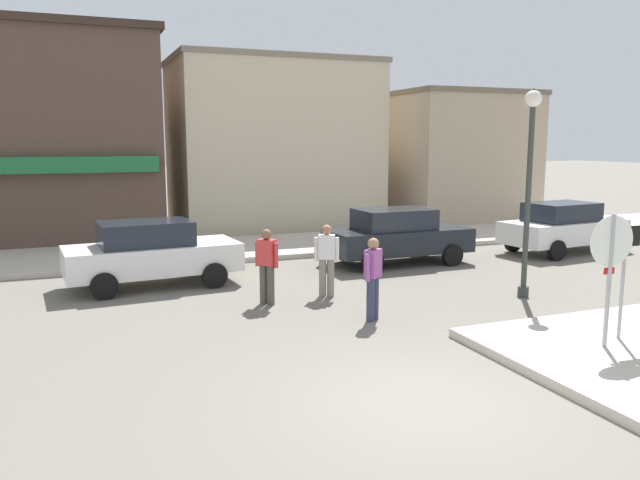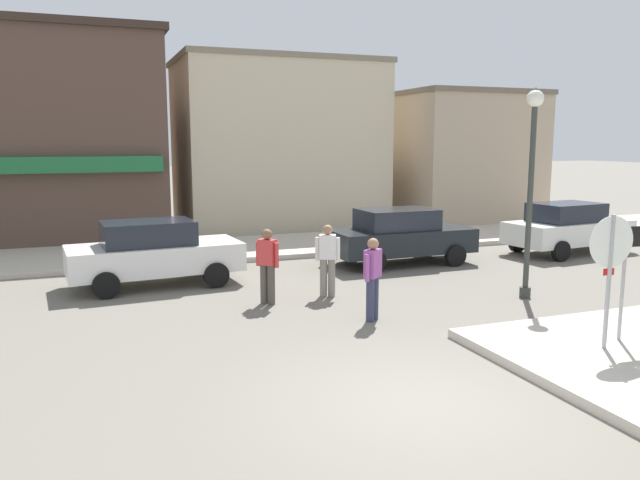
% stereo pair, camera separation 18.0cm
% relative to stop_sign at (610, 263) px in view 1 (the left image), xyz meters
% --- Properties ---
extents(ground_plane, '(160.00, 160.00, 0.00)m').
position_rel_stop_sign_xyz_m(ground_plane, '(-3.64, -0.55, -1.52)').
color(ground_plane, '#6B665B').
extents(kerb_far, '(80.00, 4.00, 0.15)m').
position_rel_stop_sign_xyz_m(kerb_far, '(-3.64, 11.66, -1.44)').
color(kerb_far, beige).
rests_on(kerb_far, ground).
extents(stop_sign, '(0.82, 0.09, 2.30)m').
position_rel_stop_sign_xyz_m(stop_sign, '(0.00, 0.00, 0.00)').
color(stop_sign, '#9E9EA3').
rests_on(stop_sign, ground).
extents(one_way_sign, '(0.60, 0.07, 2.10)m').
position_rel_stop_sign_xyz_m(one_way_sign, '(0.56, 0.24, -0.19)').
color(one_way_sign, '#9E9EA3').
rests_on(one_way_sign, ground).
extents(lamp_post, '(0.36, 0.36, 4.54)m').
position_rel_stop_sign_xyz_m(lamp_post, '(1.33, 3.57, 1.44)').
color(lamp_post, '#333833').
rests_on(lamp_post, ground).
extents(parked_car_nearest, '(4.12, 2.12, 1.56)m').
position_rel_stop_sign_xyz_m(parked_car_nearest, '(-6.19, 7.70, -0.71)').
color(parked_car_nearest, white).
rests_on(parked_car_nearest, ground).
extents(parked_car_second, '(4.02, 1.92, 1.56)m').
position_rel_stop_sign_xyz_m(parked_car_second, '(0.55, 7.95, -0.71)').
color(parked_car_second, black).
rests_on(parked_car_second, ground).
extents(parked_car_third, '(4.17, 2.22, 1.56)m').
position_rel_stop_sign_xyz_m(parked_car_third, '(6.17, 7.64, -0.71)').
color(parked_car_third, white).
rests_on(parked_car_third, ground).
extents(pedestrian_crossing_near, '(0.54, 0.35, 1.61)m').
position_rel_stop_sign_xyz_m(pedestrian_crossing_near, '(-2.70, 5.23, -0.65)').
color(pedestrian_crossing_near, gray).
rests_on(pedestrian_crossing_near, ground).
extents(pedestrian_crossing_far, '(0.49, 0.41, 1.61)m').
position_rel_stop_sign_xyz_m(pedestrian_crossing_far, '(-2.59, 3.17, -0.65)').
color(pedestrian_crossing_far, '#2D334C').
rests_on(pedestrian_crossing_far, ground).
extents(pedestrian_kerb_side, '(0.43, 0.47, 1.61)m').
position_rel_stop_sign_xyz_m(pedestrian_kerb_side, '(-4.13, 5.06, -0.65)').
color(pedestrian_kerb_side, '#4C473D').
rests_on(pedestrian_kerb_side, ground).
extents(building_corner_shop, '(9.65, 9.92, 7.15)m').
position_rel_stop_sign_xyz_m(building_corner_shop, '(-9.66, 18.36, 2.06)').
color(building_corner_shop, brown).
rests_on(building_corner_shop, ground).
extents(building_storefront_left_near, '(7.88, 5.19, 6.55)m').
position_rel_stop_sign_xyz_m(building_storefront_left_near, '(-0.30, 16.79, 1.76)').
color(building_storefront_left_near, beige).
rests_on(building_storefront_left_near, ground).
extents(building_storefront_left_mid, '(5.68, 6.96, 5.47)m').
position_rel_stop_sign_xyz_m(building_storefront_left_mid, '(7.50, 16.62, 1.22)').
color(building_storefront_left_mid, tan).
rests_on(building_storefront_left_mid, ground).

